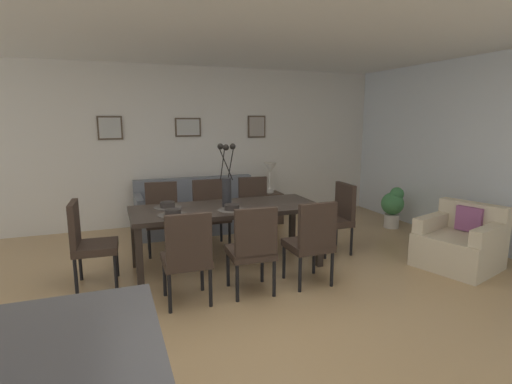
{
  "coord_description": "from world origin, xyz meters",
  "views": [
    {
      "loc": [
        -1.12,
        -3.39,
        1.76
      ],
      "look_at": [
        0.52,
        0.98,
        0.89
      ],
      "focal_mm": 27.67,
      "sensor_mm": 36.0,
      "label": 1
    }
  ],
  "objects_px": {
    "bowl_near_right": "(167,204)",
    "framed_picture_right": "(257,127)",
    "dining_chair_head_west": "(87,240)",
    "side_table": "(270,208)",
    "dining_chair_mid_right": "(255,206)",
    "bowl_near_left": "(173,211)",
    "dining_chair_near_right": "(162,214)",
    "table_lamp": "(270,171)",
    "dining_chair_near_left": "(187,254)",
    "armchair": "(460,244)",
    "potted_plant": "(393,205)",
    "dining_chair_mid_left": "(312,239)",
    "framed_picture_center": "(188,127)",
    "framed_picture_left": "(110,128)",
    "dining_chair_far_left": "(253,246)",
    "dining_chair_head_east": "(337,215)",
    "sofa": "(199,212)",
    "centerpiece_vase": "(227,183)",
    "dining_table": "(227,212)",
    "bowl_far_left": "(232,207)",
    "dining_chair_far_right": "(210,210)"
  },
  "relations": [
    {
      "from": "bowl_near_right",
      "to": "framed_picture_right",
      "type": "height_order",
      "value": "framed_picture_right"
    },
    {
      "from": "dining_chair_head_west",
      "to": "side_table",
      "type": "bearing_deg",
      "value": 31.75
    },
    {
      "from": "dining_chair_mid_right",
      "to": "bowl_near_left",
      "type": "height_order",
      "value": "dining_chair_mid_right"
    },
    {
      "from": "dining_chair_near_right",
      "to": "table_lamp",
      "type": "distance_m",
      "value": 2.12
    },
    {
      "from": "dining_chair_near_left",
      "to": "armchair",
      "type": "bearing_deg",
      "value": -2.82
    },
    {
      "from": "dining_chair_near_left",
      "to": "bowl_near_right",
      "type": "relative_size",
      "value": 5.41
    },
    {
      "from": "armchair",
      "to": "potted_plant",
      "type": "bearing_deg",
      "value": 76.64
    },
    {
      "from": "dining_chair_mid_left",
      "to": "dining_chair_head_west",
      "type": "bearing_deg",
      "value": 159.81
    },
    {
      "from": "dining_chair_mid_left",
      "to": "framed_picture_center",
      "type": "height_order",
      "value": "framed_picture_center"
    },
    {
      "from": "dining_chair_mid_left",
      "to": "bowl_near_left",
      "type": "height_order",
      "value": "dining_chair_mid_left"
    },
    {
      "from": "dining_chair_near_left",
      "to": "dining_chair_near_right",
      "type": "bearing_deg",
      "value": 90.25
    },
    {
      "from": "framed_picture_center",
      "to": "dining_chair_mid_right",
      "type": "bearing_deg",
      "value": -63.66
    },
    {
      "from": "dining_chair_head_west",
      "to": "framed_picture_left",
      "type": "relative_size",
      "value": 2.49
    },
    {
      "from": "dining_chair_near_right",
      "to": "dining_chair_mid_left",
      "type": "height_order",
      "value": "same"
    },
    {
      "from": "dining_chair_mid_right",
      "to": "side_table",
      "type": "bearing_deg",
      "value": 55.37
    },
    {
      "from": "side_table",
      "to": "dining_chair_mid_right",
      "type": "bearing_deg",
      "value": -124.63
    },
    {
      "from": "dining_chair_far_left",
      "to": "dining_chair_mid_right",
      "type": "relative_size",
      "value": 1.0
    },
    {
      "from": "armchair",
      "to": "dining_chair_head_east",
      "type": "bearing_deg",
      "value": 138.17
    },
    {
      "from": "sofa",
      "to": "dining_chair_head_west",
      "type": "bearing_deg",
      "value": -131.77
    },
    {
      "from": "dining_chair_mid_right",
      "to": "centerpiece_vase",
      "type": "xyz_separation_m",
      "value": [
        -0.67,
        -0.86,
        0.51
      ]
    },
    {
      "from": "bowl_near_right",
      "to": "dining_chair_near_right",
      "type": "bearing_deg",
      "value": 88.43
    },
    {
      "from": "dining_table",
      "to": "centerpiece_vase",
      "type": "distance_m",
      "value": 0.35
    },
    {
      "from": "dining_chair_mid_right",
      "to": "bowl_near_right",
      "type": "bearing_deg",
      "value": -153.67
    },
    {
      "from": "dining_chair_far_left",
      "to": "framed_picture_right",
      "type": "relative_size",
      "value": 2.41
    },
    {
      "from": "bowl_far_left",
      "to": "framed_picture_center",
      "type": "relative_size",
      "value": 0.4
    },
    {
      "from": "sofa",
      "to": "dining_table",
      "type": "bearing_deg",
      "value": -91.23
    },
    {
      "from": "side_table",
      "to": "bowl_far_left",
      "type": "bearing_deg",
      "value": -123.48
    },
    {
      "from": "bowl_far_left",
      "to": "framed_picture_center",
      "type": "bearing_deg",
      "value": 90.0
    },
    {
      "from": "dining_chair_near_right",
      "to": "dining_chair_mid_right",
      "type": "height_order",
      "value": "same"
    },
    {
      "from": "bowl_near_left",
      "to": "dining_chair_far_left",
      "type": "bearing_deg",
      "value": -42.85
    },
    {
      "from": "dining_chair_far_right",
      "to": "bowl_far_left",
      "type": "height_order",
      "value": "dining_chair_far_right"
    },
    {
      "from": "bowl_near_right",
      "to": "side_table",
      "type": "xyz_separation_m",
      "value": [
        1.92,
        1.51,
        -0.52
      ]
    },
    {
      "from": "dining_chair_near_left",
      "to": "dining_chair_mid_left",
      "type": "height_order",
      "value": "same"
    },
    {
      "from": "table_lamp",
      "to": "potted_plant",
      "type": "distance_m",
      "value": 2.08
    },
    {
      "from": "dining_chair_mid_left",
      "to": "sofa",
      "type": "distance_m",
      "value": 2.66
    },
    {
      "from": "dining_chair_near_right",
      "to": "bowl_far_left",
      "type": "distance_m",
      "value": 1.27
    },
    {
      "from": "dining_table",
      "to": "dining_chair_mid_right",
      "type": "relative_size",
      "value": 2.39
    },
    {
      "from": "centerpiece_vase",
      "to": "framed_picture_right",
      "type": "xyz_separation_m",
      "value": [
        1.21,
        2.22,
        0.59
      ]
    },
    {
      "from": "dining_chair_mid_right",
      "to": "potted_plant",
      "type": "distance_m",
      "value": 2.34
    },
    {
      "from": "dining_chair_head_west",
      "to": "framed_picture_left",
      "type": "height_order",
      "value": "framed_picture_left"
    },
    {
      "from": "dining_table",
      "to": "dining_chair_near_right",
      "type": "height_order",
      "value": "dining_chair_near_right"
    },
    {
      "from": "bowl_far_left",
      "to": "framed_picture_right",
      "type": "relative_size",
      "value": 0.44
    },
    {
      "from": "bowl_far_left",
      "to": "side_table",
      "type": "bearing_deg",
      "value": 56.52
    },
    {
      "from": "dining_chair_head_west",
      "to": "framed_picture_center",
      "type": "height_order",
      "value": "framed_picture_center"
    },
    {
      "from": "dining_chair_near_right",
      "to": "bowl_near_right",
      "type": "height_order",
      "value": "dining_chair_near_right"
    },
    {
      "from": "dining_chair_near_left",
      "to": "armchair",
      "type": "height_order",
      "value": "dining_chair_near_left"
    },
    {
      "from": "dining_table",
      "to": "framed_picture_right",
      "type": "distance_m",
      "value": 2.7
    },
    {
      "from": "armchair",
      "to": "dining_table",
      "type": "bearing_deg",
      "value": 159.38
    },
    {
      "from": "dining_table",
      "to": "dining_chair_near_left",
      "type": "relative_size",
      "value": 2.39
    },
    {
      "from": "centerpiece_vase",
      "to": "armchair",
      "type": "xyz_separation_m",
      "value": [
        2.61,
        -0.98,
        -0.74
      ]
    }
  ]
}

